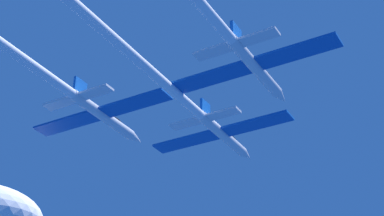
% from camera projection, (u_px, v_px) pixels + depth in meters
% --- Properties ---
extents(jet_lead, '(17.99, 62.39, 2.98)m').
position_uv_depth(jet_lead, '(137.00, 59.00, 61.73)').
color(jet_lead, silver).
extents(jet_left_wing, '(17.99, 54.81, 2.98)m').
position_uv_depth(jet_left_wing, '(9.00, 49.00, 60.31)').
color(jet_left_wing, silver).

